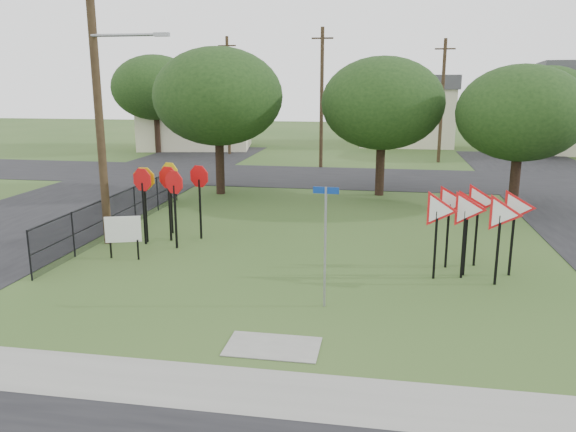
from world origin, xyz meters
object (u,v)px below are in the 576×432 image
object	(u,v)px
stop_sign_cluster	(167,186)
yield_sign_cluster	(473,211)
info_board	(123,231)
street_name_sign	(325,239)

from	to	relation	value
stop_sign_cluster	yield_sign_cluster	world-z (taller)	stop_sign_cluster
stop_sign_cluster	info_board	world-z (taller)	stop_sign_cluster
yield_sign_cluster	info_board	world-z (taller)	yield_sign_cluster
info_board	street_name_sign	bearing A→B (deg)	-22.75
stop_sign_cluster	yield_sign_cluster	bearing A→B (deg)	-11.05
info_board	stop_sign_cluster	bearing A→B (deg)	74.53
street_name_sign	info_board	size ratio (longest dim) A/B	2.19
yield_sign_cluster	info_board	bearing A→B (deg)	-178.45
stop_sign_cluster	info_board	xyz separation A→B (m)	(-0.62, -2.25, -1.05)
yield_sign_cluster	stop_sign_cluster	bearing A→B (deg)	168.95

